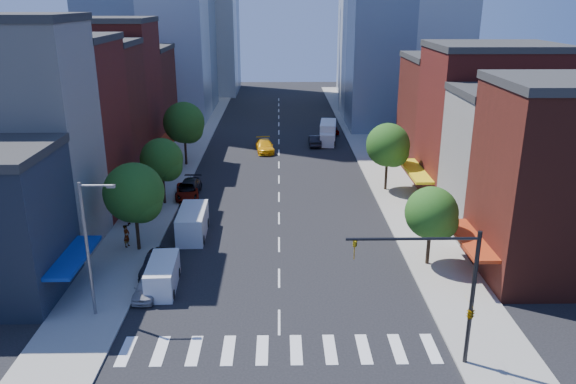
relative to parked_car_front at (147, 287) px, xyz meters
name	(u,v)px	position (x,y,z in m)	size (l,w,h in m)	color
ground	(279,322)	(9.16, -3.58, -0.65)	(220.00, 220.00, 0.00)	black
sidewalk_left	(184,156)	(-3.34, 36.42, -0.58)	(5.00, 120.00, 0.15)	gray
sidewalk_right	(374,155)	(21.66, 36.42, -0.58)	(5.00, 120.00, 0.15)	gray
crosswalk	(279,350)	(9.16, -6.58, -0.65)	(19.00, 3.00, 0.01)	silver
bldg_left_1	(11,141)	(-11.84, 8.42, 8.35)	(12.00, 8.00, 18.00)	#B7B2A9
bldg_left_2	(54,130)	(-11.84, 16.92, 7.35)	(12.00, 9.00, 16.00)	maroon
bldg_left_3	(84,117)	(-11.84, 25.42, 6.85)	(12.00, 8.00, 15.00)	#551E15
bldg_left_4	(106,95)	(-11.84, 33.92, 7.85)	(12.00, 9.00, 17.00)	maroon
bldg_left_5	(128,99)	(-11.84, 43.42, 5.85)	(12.00, 10.00, 13.00)	#551E15
bldg_right_0	(572,185)	(30.16, 2.92, 6.35)	(12.00, 9.00, 14.00)	#551E15
bldg_right_1	(522,165)	(30.16, 11.42, 5.35)	(12.00, 8.00, 12.00)	#B7B2A9
bldg_right_2	(487,126)	(30.16, 20.42, 6.85)	(12.00, 10.00, 15.00)	maroon
bldg_right_3	(456,116)	(30.16, 30.42, 5.85)	(12.00, 10.00, 13.00)	#551E15
traffic_signal	(462,299)	(19.10, -8.08, 3.51)	(7.24, 2.24, 8.00)	black
streetlight	(89,242)	(-2.65, -2.58, 4.63)	(2.25, 0.25, 9.00)	slate
tree_left_near	(136,195)	(-2.19, 7.35, 4.21)	(4.80, 4.80, 7.30)	black
tree_left_mid	(163,161)	(-2.19, 18.35, 3.88)	(4.20, 4.20, 6.65)	black
tree_left_far	(185,124)	(-2.19, 32.35, 4.55)	(5.00, 5.00, 7.75)	black
tree_right_near	(433,215)	(20.81, 4.35, 3.54)	(4.00, 4.00, 6.20)	black
tree_right_far	(389,147)	(20.81, 22.35, 4.21)	(4.60, 4.60, 7.20)	black
parked_car_front	(147,287)	(0.00, 0.00, 0.00)	(1.54, 3.82, 1.30)	#A3A3A8
parked_car_second	(158,263)	(0.00, 3.55, 0.09)	(1.56, 4.48, 1.48)	black
parked_car_third	(187,191)	(-0.34, 20.36, 0.04)	(2.31, 5.00, 1.39)	#999999
parked_car_rear	(189,188)	(-0.31, 21.28, 0.11)	(2.14, 5.26, 1.53)	black
cargo_van_near	(162,276)	(0.88, 0.96, 0.36)	(2.15, 4.87, 2.04)	silver
cargo_van_far	(192,224)	(1.66, 10.30, 0.54)	(2.42, 5.68, 2.40)	silver
taxi	(265,146)	(7.26, 38.84, 0.14)	(2.23, 5.48, 1.59)	#FFB40D
traffic_car_oncoming	(315,141)	(14.23, 42.04, 0.10)	(1.58, 4.54, 1.50)	black
traffic_car_far	(332,130)	(17.30, 49.30, 0.02)	(1.59, 3.95, 1.34)	#999999
box_truck	(328,133)	(16.21, 43.95, 0.71)	(2.87, 7.35, 2.88)	silver
pedestrian_near	(127,236)	(-3.41, 7.94, 0.45)	(0.69, 0.45, 1.90)	#999999
pedestrian_far	(127,217)	(-4.60, 12.55, 0.26)	(0.74, 0.58, 1.53)	#999999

